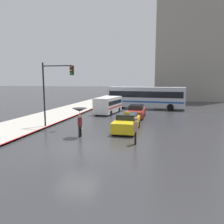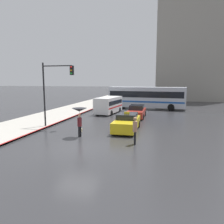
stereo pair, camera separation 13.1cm
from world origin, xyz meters
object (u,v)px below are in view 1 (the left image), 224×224
(pedestrian_man, at_px, (136,128))
(pedestrian_with_umbrella, at_px, (80,114))
(sedan_red, at_px, (136,112))
(ambulance_van, at_px, (108,104))
(traffic_light, at_px, (55,83))
(taxi, at_px, (127,122))
(city_bus, at_px, (146,97))

(pedestrian_man, bearing_deg, pedestrian_with_umbrella, -105.99)
(sedan_red, bearing_deg, pedestrian_man, 96.28)
(pedestrian_with_umbrella, relative_size, pedestrian_man, 1.18)
(pedestrian_with_umbrella, distance_m, pedestrian_man, 4.47)
(ambulance_van, height_order, pedestrian_man, ambulance_van)
(pedestrian_with_umbrella, relative_size, traffic_light, 0.38)
(taxi, relative_size, traffic_light, 0.81)
(city_bus, relative_size, pedestrian_with_umbrella, 5.31)
(ambulance_van, distance_m, pedestrian_man, 14.33)
(sedan_red, relative_size, pedestrian_with_umbrella, 2.13)
(ambulance_van, distance_m, pedestrian_with_umbrella, 12.40)
(taxi, bearing_deg, ambulance_van, -67.03)
(taxi, bearing_deg, sedan_red, -89.96)
(sedan_red, bearing_deg, pedestrian_with_umbrella, 72.99)
(taxi, relative_size, ambulance_van, 0.85)
(taxi, relative_size, pedestrian_with_umbrella, 2.15)
(ambulance_van, xyz_separation_m, traffic_light, (-2.40, -9.77, 2.81))
(ambulance_van, distance_m, traffic_light, 10.44)
(traffic_light, bearing_deg, ambulance_van, 76.20)
(ambulance_van, relative_size, traffic_light, 0.96)
(taxi, height_order, sedan_red, taxi)
(pedestrian_man, relative_size, traffic_light, 0.32)
(pedestrian_man, bearing_deg, city_bus, 179.44)
(sedan_red, height_order, city_bus, city_bus)
(sedan_red, xyz_separation_m, traffic_light, (-6.33, -7.49, 3.33))
(sedan_red, xyz_separation_m, city_bus, (0.49, 8.31, 1.17))
(sedan_red, bearing_deg, taxi, 90.04)
(sedan_red, relative_size, ambulance_van, 0.84)
(city_bus, bearing_deg, pedestrian_man, -172.22)
(pedestrian_with_umbrella, bearing_deg, ambulance_van, 16.09)
(pedestrian_man, height_order, traffic_light, traffic_light)
(pedestrian_with_umbrella, distance_m, traffic_light, 4.70)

